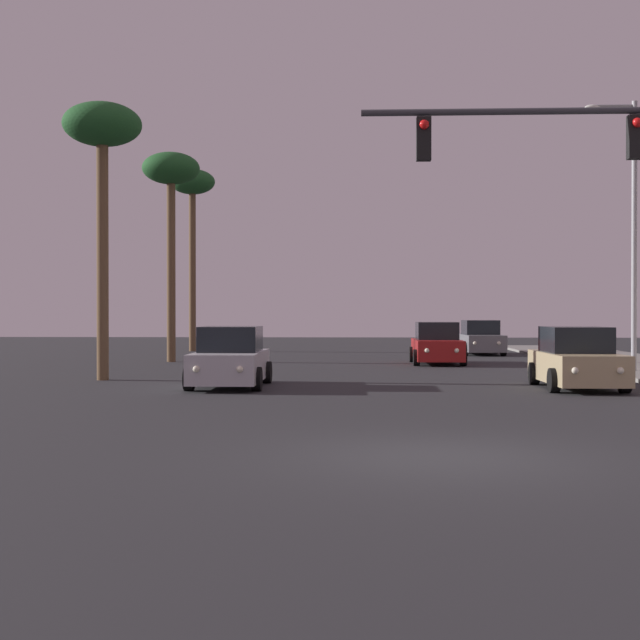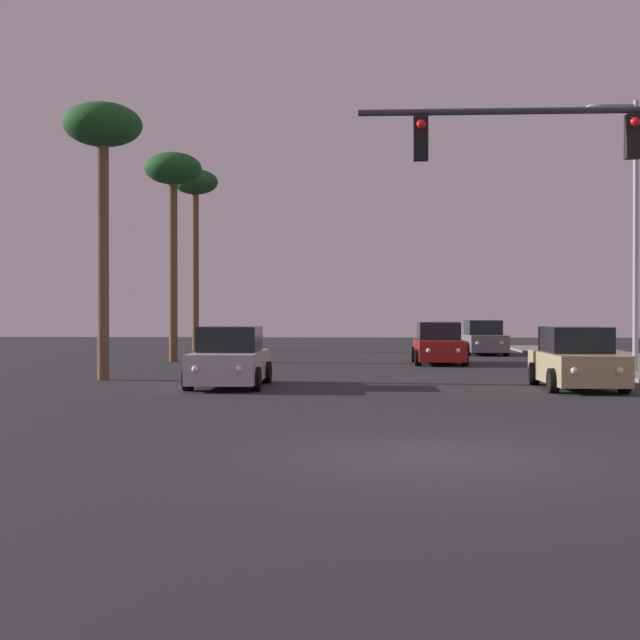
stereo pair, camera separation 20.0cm
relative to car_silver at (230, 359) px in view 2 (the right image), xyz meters
The scene contains 9 objects.
ground_plane 12.70m from the car_silver, 67.91° to the right, with size 120.00×120.00×0.00m, color #28282B.
car_silver is the anchor object (origin of this frame).
car_grey 21.53m from the car_silver, 63.72° to the left, with size 2.04×4.34×1.68m.
car_tan 9.51m from the car_silver, ahead, with size 2.04×4.32×1.68m.
car_red 13.07m from the car_silver, 59.17° to the left, with size 2.04×4.31×1.68m.
street_lamp 14.47m from the car_silver, 23.66° to the left, with size 1.74×0.24×9.00m.
palm_tree_near 8.17m from the car_silver, 152.05° to the left, with size 2.40×2.40×8.48m.
palm_tree_mid 14.67m from the car_silver, 109.23° to the left, with size 2.40×2.40×8.75m.
palm_tree_far 24.11m from the car_silver, 103.33° to the left, with size 2.40×2.40×9.65m.
Camera 2 is at (-0.96, -12.88, 2.09)m, focal length 50.00 mm.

